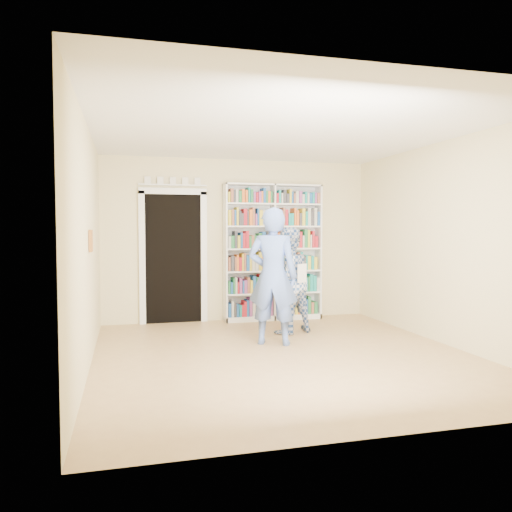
# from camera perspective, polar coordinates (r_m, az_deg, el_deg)

# --- Properties ---
(floor) EXTENTS (5.00, 5.00, 0.00)m
(floor) POSITION_cam_1_polar(r_m,az_deg,el_deg) (6.21, 3.17, -11.20)
(floor) COLOR #A67D50
(floor) RESTS_ON ground
(ceiling) EXTENTS (5.00, 5.00, 0.00)m
(ceiling) POSITION_cam_1_polar(r_m,az_deg,el_deg) (6.13, 3.24, 14.06)
(ceiling) COLOR white
(ceiling) RESTS_ON wall_back
(wall_back) EXTENTS (4.50, 0.00, 4.50)m
(wall_back) POSITION_cam_1_polar(r_m,az_deg,el_deg) (8.44, -1.99, 1.83)
(wall_back) COLOR beige
(wall_back) RESTS_ON floor
(wall_left) EXTENTS (0.00, 5.00, 5.00)m
(wall_left) POSITION_cam_1_polar(r_m,az_deg,el_deg) (5.75, -18.68, 1.12)
(wall_left) COLOR beige
(wall_left) RESTS_ON floor
(wall_right) EXTENTS (0.00, 5.00, 5.00)m
(wall_right) POSITION_cam_1_polar(r_m,az_deg,el_deg) (7.04, 20.93, 1.40)
(wall_right) COLOR beige
(wall_right) RESTS_ON floor
(bookshelf) EXTENTS (1.66, 0.31, 2.29)m
(bookshelf) POSITION_cam_1_polar(r_m,az_deg,el_deg) (8.43, 1.92, 0.50)
(bookshelf) COLOR white
(bookshelf) RESTS_ON floor
(doorway) EXTENTS (1.10, 0.08, 2.43)m
(doorway) POSITION_cam_1_polar(r_m,az_deg,el_deg) (8.25, -9.43, 0.58)
(doorway) COLOR black
(doorway) RESTS_ON floor
(wall_art) EXTENTS (0.03, 0.25, 0.25)m
(wall_art) POSITION_cam_1_polar(r_m,az_deg,el_deg) (5.95, -18.36, 1.67)
(wall_art) COLOR brown
(wall_art) RESTS_ON wall_left
(man_blue) EXTENTS (0.78, 0.67, 1.82)m
(man_blue) POSITION_cam_1_polar(r_m,az_deg,el_deg) (6.62, 1.93, -2.32)
(man_blue) COLOR #5876C4
(man_blue) RESTS_ON floor
(man_plaid) EXTENTS (0.91, 0.82, 1.56)m
(man_plaid) POSITION_cam_1_polar(r_m,az_deg,el_deg) (7.36, 3.62, -2.80)
(man_plaid) COLOR #2F5390
(man_plaid) RESTS_ON floor
(paper_sheet) EXTENTS (0.17, 0.10, 0.27)m
(paper_sheet) POSITION_cam_1_polar(r_m,az_deg,el_deg) (7.13, 5.29, -1.97)
(paper_sheet) COLOR white
(paper_sheet) RESTS_ON man_plaid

